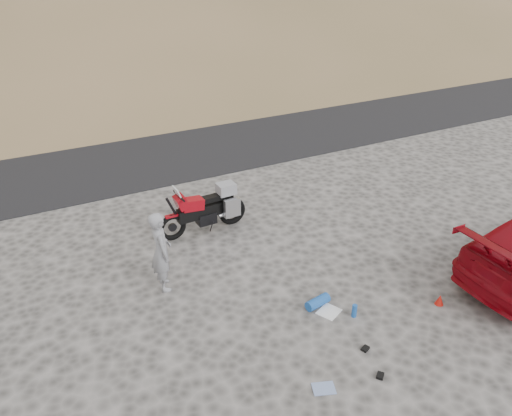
{
  "coord_description": "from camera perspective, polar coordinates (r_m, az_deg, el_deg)",
  "views": [
    {
      "loc": [
        -3.15,
        -6.55,
        5.87
      ],
      "look_at": [
        1.09,
        1.59,
        1.0
      ],
      "focal_mm": 35.0,
      "sensor_mm": 36.0,
      "label": 1
    }
  ],
  "objects": [
    {
      "name": "ground",
      "position": [
        9.34,
        -1.43,
        -10.99
      ],
      "size": [
        140.0,
        140.0,
        0.0
      ],
      "primitive_type": "plane",
      "color": "#3E3C39",
      "rests_on": "ground"
    },
    {
      "name": "road",
      "position": [
        16.92,
        -15.13,
        6.65
      ],
      "size": [
        120.0,
        7.0,
        0.05
      ],
      "primitive_type": "cube",
      "color": "black",
      "rests_on": "ground"
    },
    {
      "name": "motorcycle",
      "position": [
        11.37,
        -5.61,
        -0.13
      ],
      "size": [
        2.15,
        0.67,
        1.28
      ],
      "rotation": [
        0.0,
        0.0,
        0.04
      ],
      "color": "black",
      "rests_on": "ground"
    },
    {
      "name": "man",
      "position": [
        9.94,
        -10.37,
        -8.79
      ],
      "size": [
        0.44,
        0.63,
        1.62
      ],
      "primitive_type": "imported",
      "rotation": [
        0.0,
        0.0,
        1.48
      ],
      "color": "gray",
      "rests_on": "ground"
    },
    {
      "name": "gear_white_cloth",
      "position": [
        9.27,
        8.34,
        -11.64
      ],
      "size": [
        0.5,
        0.48,
        0.01
      ],
      "primitive_type": "cube",
      "rotation": [
        0.0,
        0.0,
        0.43
      ],
      "color": "white",
      "rests_on": "ground"
    },
    {
      "name": "gear_blue_mat",
      "position": [
        9.32,
        7.06,
        -10.62
      ],
      "size": [
        0.51,
        0.27,
        0.19
      ],
      "primitive_type": "cylinder",
      "rotation": [
        0.0,
        1.57,
        0.18
      ],
      "color": "#1B51A4",
      "rests_on": "ground"
    },
    {
      "name": "gear_bottle",
      "position": [
        9.18,
        11.18,
        -11.45
      ],
      "size": [
        0.1,
        0.1,
        0.25
      ],
      "primitive_type": "cylinder",
      "rotation": [
        0.0,
        0.0,
        0.13
      ],
      "color": "#1B51A4",
      "rests_on": "ground"
    },
    {
      "name": "gear_funnel",
      "position": [
        9.88,
        20.25,
        -9.8
      ],
      "size": [
        0.19,
        0.19,
        0.2
      ],
      "primitive_type": "cone",
      "rotation": [
        0.0,
        0.0,
        -0.2
      ],
      "color": "#B9150C",
      "rests_on": "ground"
    },
    {
      "name": "gear_glove_a",
      "position": [
        8.65,
        12.38,
        -15.42
      ],
      "size": [
        0.17,
        0.14,
        0.04
      ],
      "primitive_type": "cube",
      "rotation": [
        0.0,
        0.0,
        0.37
      ],
      "color": "black",
      "rests_on": "ground"
    },
    {
      "name": "gear_glove_b",
      "position": [
        8.28,
        14.01,
        -18.1
      ],
      "size": [
        0.17,
        0.17,
        0.05
      ],
      "primitive_type": "cube",
      "rotation": [
        0.0,
        0.0,
        0.67
      ],
      "color": "black",
      "rests_on": "ground"
    },
    {
      "name": "gear_blue_cloth",
      "position": [
        7.97,
        7.75,
        -19.75
      ],
      "size": [
        0.4,
        0.35,
        0.01
      ],
      "primitive_type": "cube",
      "rotation": [
        0.0,
        0.0,
        -0.36
      ],
      "color": "#7B91BF",
      "rests_on": "ground"
    }
  ]
}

